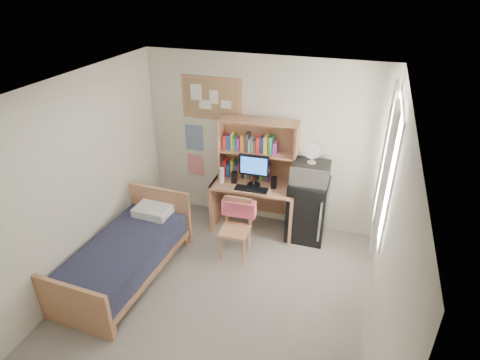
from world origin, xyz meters
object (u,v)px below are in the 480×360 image
(speaker_left, at_px, (234,177))
(desk_fan, at_px, (312,153))
(desk, at_px, (254,206))
(mini_fridge, at_px, (307,209))
(bulletin_board, at_px, (212,98))
(bed, at_px, (125,260))
(microwave, at_px, (311,173))
(speaker_right, at_px, (274,183))
(desk_chair, at_px, (235,230))
(monitor, at_px, (254,171))

(speaker_left, xyz_separation_m, desk_fan, (1.10, 0.09, 0.51))
(desk, distance_m, mini_fridge, 0.81)
(desk_fan, bearing_deg, mini_fridge, 90.00)
(bulletin_board, xyz_separation_m, desk_fan, (1.59, -0.30, -0.53))
(bed, relative_size, microwave, 3.57)
(speaker_left, xyz_separation_m, microwave, (1.10, 0.09, 0.21))
(bed, distance_m, speaker_left, 1.93)
(bulletin_board, bearing_deg, mini_fridge, -10.01)
(bed, distance_m, speaker_right, 2.31)
(desk_chair, height_order, bed, desk_chair)
(mini_fridge, height_order, speaker_right, speaker_right)
(desk_chair, height_order, desk_fan, desk_fan)
(monitor, xyz_separation_m, microwave, (0.80, 0.08, 0.07))
(mini_fridge, height_order, desk_fan, desk_fan)
(desk, height_order, speaker_right, speaker_right)
(bed, xyz_separation_m, microwave, (2.09, 1.63, 0.83))
(speaker_left, bearing_deg, desk_fan, 2.31)
(mini_fridge, bearing_deg, monitor, -173.82)
(bulletin_board, bearing_deg, desk_fan, -10.71)
(bulletin_board, xyz_separation_m, speaker_left, (0.48, -0.39, -1.04))
(bulletin_board, relative_size, mini_fridge, 1.00)
(desk, height_order, monitor, monitor)
(speaker_right, bearing_deg, monitor, 180.00)
(bulletin_board, height_order, desk_chair, bulletin_board)
(monitor, height_order, speaker_left, monitor)
(desk_fan, bearing_deg, speaker_right, -173.37)
(monitor, xyz_separation_m, desk_fan, (0.80, 0.08, 0.37))
(speaker_left, distance_m, desk_fan, 1.22)
(mini_fridge, bearing_deg, speaker_left, -175.06)
(speaker_right, height_order, desk_fan, desk_fan)
(desk_fan, bearing_deg, desk, -179.49)
(desk_chair, distance_m, desk_fan, 1.50)
(desk, xyz_separation_m, speaker_left, (-0.30, -0.07, 0.48))
(desk, bearing_deg, desk_chair, -96.64)
(desk, relative_size, desk_chair, 1.47)
(desk_fan, bearing_deg, bed, -142.88)
(microwave, bearing_deg, mini_fridge, 90.00)
(bulletin_board, xyz_separation_m, mini_fridge, (1.59, -0.28, -1.45))
(desk, relative_size, speaker_right, 6.96)
(bulletin_board, xyz_separation_m, desk, (0.78, -0.32, -1.53))
(desk, height_order, desk_chair, desk_chair)
(speaker_left, relative_size, desk_fan, 0.60)
(bed, bearing_deg, speaker_right, 46.46)
(speaker_left, xyz_separation_m, speaker_right, (0.60, 0.03, -0.00))
(desk_chair, xyz_separation_m, mini_fridge, (0.86, 0.78, 0.04))
(monitor, xyz_separation_m, speaker_right, (0.30, 0.01, -0.15))
(monitor, bearing_deg, desk, 90.00)
(speaker_left, bearing_deg, mini_fridge, 3.34)
(bulletin_board, relative_size, desk, 0.75)
(speaker_left, height_order, speaker_right, same)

